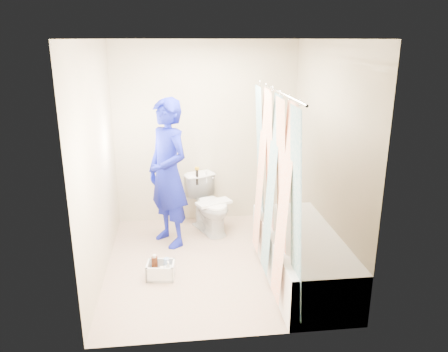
{
  "coord_description": "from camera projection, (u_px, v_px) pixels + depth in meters",
  "views": [
    {
      "loc": [
        -0.42,
        -4.36,
        2.4
      ],
      "look_at": [
        0.13,
        0.37,
        0.9
      ],
      "focal_mm": 35.0,
      "sensor_mm": 36.0,
      "label": 1
    }
  ],
  "objects": [
    {
      "name": "tank_lid",
      "position": [
        214.0,
        203.0,
        5.51
      ],
      "size": [
        0.48,
        0.35,
        0.03
      ],
      "primitive_type": "cube",
      "rotation": [
        0.0,
        0.0,
        0.4
      ],
      "color": "white",
      "rests_on": "toilet"
    },
    {
      "name": "shower_curtain",
      "position": [
        273.0,
        187.0,
        4.25
      ],
      "size": [
        0.06,
        1.75,
        1.8
      ],
      "primitive_type": "cube",
      "color": "white",
      "rests_on": "curtain_rod"
    },
    {
      "name": "wall_right",
      "position": [
        327.0,
        156.0,
        4.67
      ],
      "size": [
        0.02,
        2.6,
        2.4
      ],
      "primitive_type": "cube",
      "color": "#C1B094",
      "rests_on": "ground"
    },
    {
      "name": "bathtub",
      "position": [
        302.0,
        255.0,
        4.51
      ],
      "size": [
        0.7,
        1.75,
        0.5
      ],
      "color": "white",
      "rests_on": "ground"
    },
    {
      "name": "plumber",
      "position": [
        168.0,
        174.0,
        5.13
      ],
      "size": [
        0.71,
        0.77,
        1.77
      ],
      "primitive_type": "imported",
      "rotation": [
        0.0,
        0.0,
        -0.98
      ],
      "color": "#0F359E",
      "rests_on": "ground"
    },
    {
      "name": "tank_internals",
      "position": [
        200.0,
        175.0,
        5.66
      ],
      "size": [
        0.17,
        0.1,
        0.24
      ],
      "color": "black",
      "rests_on": "toilet"
    },
    {
      "name": "wall_back",
      "position": [
        206.0,
        134.0,
        5.77
      ],
      "size": [
        2.4,
        0.02,
        2.4
      ],
      "primitive_type": "cube",
      "color": "#C1B094",
      "rests_on": "ground"
    },
    {
      "name": "ceiling",
      "position": [
        215.0,
        39.0,
        4.18
      ],
      "size": [
        2.4,
        2.6,
        0.02
      ],
      "primitive_type": "cube",
      "color": "silver",
      "rests_on": "wall_back"
    },
    {
      "name": "toilet",
      "position": [
        210.0,
        204.0,
        5.62
      ],
      "size": [
        0.65,
        0.81,
        0.72
      ],
      "primitive_type": "imported",
      "rotation": [
        0.0,
        0.0,
        0.4
      ],
      "color": "silver",
      "rests_on": "ground"
    },
    {
      "name": "cleaning_caddy",
      "position": [
        162.0,
        271.0,
        4.57
      ],
      "size": [
        0.31,
        0.26,
        0.22
      ],
      "rotation": [
        0.0,
        0.0,
        -0.11
      ],
      "color": "white",
      "rests_on": "ground"
    },
    {
      "name": "wall_front",
      "position": [
        232.0,
        205.0,
        3.31
      ],
      "size": [
        2.4,
        0.02,
        2.4
      ],
      "primitive_type": "cube",
      "color": "#C1B094",
      "rests_on": "ground"
    },
    {
      "name": "wall_left",
      "position": [
        97.0,
        163.0,
        4.41
      ],
      "size": [
        0.02,
        2.6,
        2.4
      ],
      "primitive_type": "cube",
      "color": "#C1B094",
      "rests_on": "ground"
    },
    {
      "name": "floor",
      "position": [
        216.0,
        263.0,
        4.9
      ],
      "size": [
        2.6,
        2.6,
        0.0
      ],
      "primitive_type": "plane",
      "color": "tan",
      "rests_on": "ground"
    },
    {
      "name": "curtain_rod",
      "position": [
        276.0,
        91.0,
        3.97
      ],
      "size": [
        0.02,
        1.9,
        0.02
      ],
      "primitive_type": "cylinder",
      "rotation": [
        1.57,
        0.0,
        0.0
      ],
      "color": "silver",
      "rests_on": "wall_back"
    }
  ]
}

